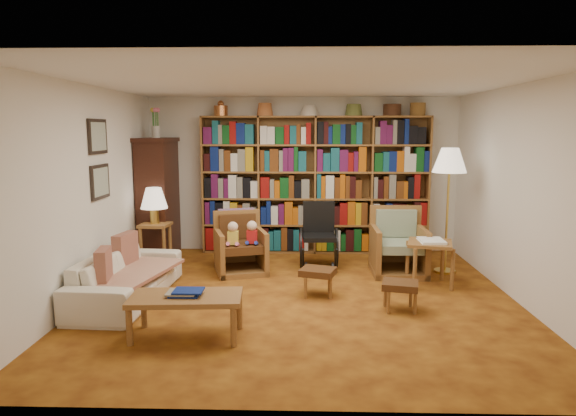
{
  "coord_description": "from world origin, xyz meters",
  "views": [
    {
      "loc": [
        0.01,
        -5.89,
        1.97
      ],
      "look_at": [
        -0.18,
        0.6,
        0.99
      ],
      "focal_mm": 32.0,
      "sensor_mm": 36.0,
      "label": 1
    }
  ],
  "objects_px": {
    "side_table_papers": "(430,249)",
    "coffee_table": "(186,300)",
    "armchair_sage": "(397,248)",
    "footstool_b": "(400,287)",
    "footstool_a": "(318,274)",
    "armchair_leather": "(241,247)",
    "sofa": "(127,276)",
    "floor_lamp": "(449,165)",
    "wheelchair": "(319,238)",
    "side_table_lamp": "(155,235)"
  },
  "relations": [
    {
      "from": "side_table_papers",
      "to": "coffee_table",
      "type": "distance_m",
      "value": 3.25
    },
    {
      "from": "floor_lamp",
      "to": "side_table_papers",
      "type": "xyz_separation_m",
      "value": [
        -0.38,
        -0.63,
        -1.02
      ]
    },
    {
      "from": "armchair_leather",
      "to": "footstool_b",
      "type": "relative_size",
      "value": 1.97
    },
    {
      "from": "footstool_b",
      "to": "coffee_table",
      "type": "height_order",
      "value": "coffee_table"
    },
    {
      "from": "armchair_sage",
      "to": "footstool_a",
      "type": "bearing_deg",
      "value": -136.4
    },
    {
      "from": "wheelchair",
      "to": "footstool_a",
      "type": "bearing_deg",
      "value": -92.12
    },
    {
      "from": "armchair_leather",
      "to": "floor_lamp",
      "type": "height_order",
      "value": "floor_lamp"
    },
    {
      "from": "armchair_sage",
      "to": "side_table_papers",
      "type": "distance_m",
      "value": 0.7
    },
    {
      "from": "sofa",
      "to": "footstool_a",
      "type": "relative_size",
      "value": 4.01
    },
    {
      "from": "sofa",
      "to": "footstool_b",
      "type": "bearing_deg",
      "value": -92.06
    },
    {
      "from": "sofa",
      "to": "armchair_leather",
      "type": "distance_m",
      "value": 1.75
    },
    {
      "from": "side_table_lamp",
      "to": "armchair_sage",
      "type": "xyz_separation_m",
      "value": [
        3.48,
        -0.24,
        -0.11
      ]
    },
    {
      "from": "wheelchair",
      "to": "side_table_papers",
      "type": "height_order",
      "value": "wheelchair"
    },
    {
      "from": "side_table_lamp",
      "to": "footstool_b",
      "type": "distance_m",
      "value": 3.71
    },
    {
      "from": "armchair_sage",
      "to": "side_table_papers",
      "type": "relative_size",
      "value": 1.39
    },
    {
      "from": "side_table_papers",
      "to": "footstool_a",
      "type": "bearing_deg",
      "value": -162.12
    },
    {
      "from": "side_table_lamp",
      "to": "armchair_sage",
      "type": "distance_m",
      "value": 3.49
    },
    {
      "from": "sofa",
      "to": "coffee_table",
      "type": "xyz_separation_m",
      "value": [
        0.94,
        -1.08,
        0.08
      ]
    },
    {
      "from": "side_table_papers",
      "to": "armchair_leather",
      "type": "bearing_deg",
      "value": 166.21
    },
    {
      "from": "armchair_leather",
      "to": "armchair_sage",
      "type": "xyz_separation_m",
      "value": [
        2.19,
        0.02,
        -0.01
      ]
    },
    {
      "from": "sofa",
      "to": "coffee_table",
      "type": "distance_m",
      "value": 1.44
    },
    {
      "from": "footstool_a",
      "to": "coffee_table",
      "type": "height_order",
      "value": "coffee_table"
    },
    {
      "from": "footstool_a",
      "to": "sofa",
      "type": "bearing_deg",
      "value": -174.69
    },
    {
      "from": "footstool_a",
      "to": "footstool_b",
      "type": "height_order",
      "value": "footstool_a"
    },
    {
      "from": "footstool_b",
      "to": "coffee_table",
      "type": "bearing_deg",
      "value": -159.97
    },
    {
      "from": "footstool_a",
      "to": "footstool_b",
      "type": "xyz_separation_m",
      "value": [
        0.89,
        -0.49,
        -0.01
      ]
    },
    {
      "from": "wheelchair",
      "to": "floor_lamp",
      "type": "relative_size",
      "value": 0.55
    },
    {
      "from": "sofa",
      "to": "footstool_b",
      "type": "distance_m",
      "value": 3.15
    },
    {
      "from": "wheelchair",
      "to": "footstool_a",
      "type": "relative_size",
      "value": 1.99
    },
    {
      "from": "floor_lamp",
      "to": "footstool_a",
      "type": "height_order",
      "value": "floor_lamp"
    },
    {
      "from": "armchair_sage",
      "to": "footstool_a",
      "type": "xyz_separation_m",
      "value": [
        -1.14,
        -1.09,
        -0.07
      ]
    },
    {
      "from": "armchair_sage",
      "to": "footstool_a",
      "type": "height_order",
      "value": "armchair_sage"
    },
    {
      "from": "coffee_table",
      "to": "wheelchair",
      "type": "bearing_deg",
      "value": 62.65
    },
    {
      "from": "coffee_table",
      "to": "armchair_sage",
      "type": "bearing_deg",
      "value": 44.22
    },
    {
      "from": "armchair_leather",
      "to": "footstool_a",
      "type": "distance_m",
      "value": 1.5
    },
    {
      "from": "side_table_lamp",
      "to": "coffee_table",
      "type": "height_order",
      "value": "side_table_lamp"
    },
    {
      "from": "armchair_leather",
      "to": "footstool_a",
      "type": "bearing_deg",
      "value": -45.67
    },
    {
      "from": "sofa",
      "to": "floor_lamp",
      "type": "relative_size",
      "value": 1.1
    },
    {
      "from": "sofa",
      "to": "floor_lamp",
      "type": "bearing_deg",
      "value": -69.17
    },
    {
      "from": "sofa",
      "to": "side_table_lamp",
      "type": "distance_m",
      "value": 1.55
    },
    {
      "from": "armchair_sage",
      "to": "footstool_b",
      "type": "xyz_separation_m",
      "value": [
        -0.25,
        -1.58,
        -0.08
      ]
    },
    {
      "from": "armchair_leather",
      "to": "footstool_b",
      "type": "distance_m",
      "value": 2.49
    },
    {
      "from": "sofa",
      "to": "wheelchair",
      "type": "distance_m",
      "value": 2.75
    },
    {
      "from": "armchair_leather",
      "to": "coffee_table",
      "type": "bearing_deg",
      "value": -95.99
    },
    {
      "from": "sofa",
      "to": "armchair_sage",
      "type": "height_order",
      "value": "armchair_sage"
    },
    {
      "from": "side_table_papers",
      "to": "footstool_a",
      "type": "distance_m",
      "value": 1.52
    },
    {
      "from": "armchair_sage",
      "to": "floor_lamp",
      "type": "xyz_separation_m",
      "value": [
        0.67,
        0.01,
        1.15
      ]
    },
    {
      "from": "floor_lamp",
      "to": "side_table_lamp",
      "type": "bearing_deg",
      "value": 176.79
    },
    {
      "from": "wheelchair",
      "to": "coffee_table",
      "type": "relative_size",
      "value": 0.87
    },
    {
      "from": "armchair_sage",
      "to": "floor_lamp",
      "type": "bearing_deg",
      "value": 0.46
    }
  ]
}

